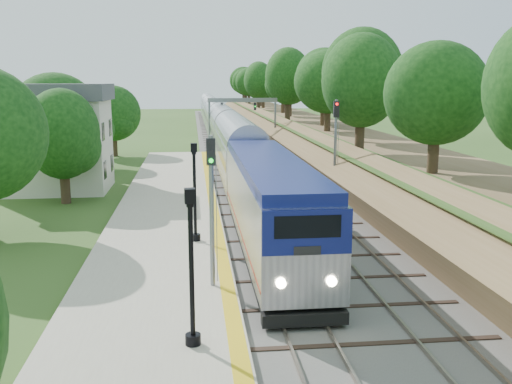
{
  "coord_description": "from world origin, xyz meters",
  "views": [
    {
      "loc": [
        -3.56,
        -14.05,
        8.19
      ],
      "look_at": [
        -0.5,
        13.44,
        2.8
      ],
      "focal_mm": 40.0,
      "sensor_mm": 36.0,
      "label": 1
    }
  ],
  "objects": [
    {
      "name": "train",
      "position": [
        0.0,
        61.53,
        2.24
      ],
      "size": [
        2.96,
        118.8,
        4.35
      ],
      "color": "black",
      "rests_on": "trackbed"
    },
    {
      "name": "embankment",
      "position": [
        10.35,
        60.0,
        1.95
      ],
      "size": [
        10.64,
        170.0,
        11.7
      ],
      "color": "brown",
      "rests_on": "ground"
    },
    {
      "name": "lamppost_mid",
      "position": [
        -3.68,
        2.07,
        2.52
      ],
      "size": [
        0.47,
        0.47,
        4.8
      ],
      "color": "black",
      "rests_on": "platform"
    },
    {
      "name": "ground",
      "position": [
        0.0,
        0.0,
        0.0
      ],
      "size": [
        320.0,
        320.0,
        0.0
      ],
      "primitive_type": "plane",
      "color": "#2D4C19",
      "rests_on": "ground"
    },
    {
      "name": "signal_gantry",
      "position": [
        2.47,
        54.99,
        4.82
      ],
      "size": [
        8.4,
        0.38,
        6.2
      ],
      "color": "slate",
      "rests_on": "ground"
    },
    {
      "name": "trackbed",
      "position": [
        2.0,
        60.0,
        0.07
      ],
      "size": [
        9.5,
        170.0,
        0.28
      ],
      "color": "#4C4944",
      "rests_on": "ground"
    },
    {
      "name": "yellow_stripe",
      "position": [
        -2.35,
        16.0,
        0.39
      ],
      "size": [
        0.55,
        68.0,
        0.01
      ],
      "primitive_type": "cube",
      "color": "gold",
      "rests_on": "platform"
    },
    {
      "name": "signal_platform",
      "position": [
        -2.9,
        7.11,
        3.97
      ],
      "size": [
        0.34,
        0.27,
        5.84
      ],
      "color": "slate",
      "rests_on": "platform"
    },
    {
      "name": "station_building",
      "position": [
        -14.0,
        30.0,
        4.09
      ],
      "size": [
        8.6,
        6.6,
        8.0
      ],
      "color": "silver",
      "rests_on": "ground"
    },
    {
      "name": "lamppost_far",
      "position": [
        -3.52,
        13.55,
        2.56
      ],
      "size": [
        0.48,
        0.48,
        4.87
      ],
      "color": "black",
      "rests_on": "platform"
    },
    {
      "name": "trees_behind_platform",
      "position": [
        -11.17,
        20.67,
        4.53
      ],
      "size": [
        7.82,
        53.32,
        7.21
      ],
      "color": "#332316",
      "rests_on": "ground"
    },
    {
      "name": "platform",
      "position": [
        -5.2,
        16.0,
        0.19
      ],
      "size": [
        6.4,
        68.0,
        0.38
      ],
      "primitive_type": "cube",
      "color": "#A89F88",
      "rests_on": "ground"
    },
    {
      "name": "signal_farside",
      "position": [
        6.2,
        24.2,
        4.31
      ],
      "size": [
        0.38,
        0.3,
        6.85
      ],
      "color": "slate",
      "rests_on": "ground"
    }
  ]
}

